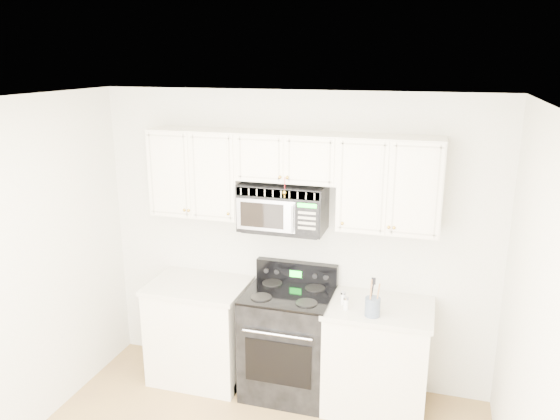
% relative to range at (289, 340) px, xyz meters
% --- Properties ---
extents(room, '(3.51, 3.51, 2.61)m').
position_rel_range_xyz_m(room, '(-0.04, -1.44, 0.82)').
color(room, olive).
rests_on(room, ground).
extents(base_cabinet_left, '(0.86, 0.65, 0.92)m').
position_rel_range_xyz_m(base_cabinet_left, '(-0.84, -0.00, -0.06)').
color(base_cabinet_left, beige).
rests_on(base_cabinet_left, ground).
extents(base_cabinet_right, '(0.86, 0.65, 0.92)m').
position_rel_range_xyz_m(base_cabinet_right, '(0.76, -0.00, -0.06)').
color(base_cabinet_right, beige).
rests_on(base_cabinet_right, ground).
extents(range, '(0.73, 0.67, 1.11)m').
position_rel_range_xyz_m(range, '(0.00, 0.00, 0.00)').
color(range, black).
rests_on(range, ground).
extents(upper_cabinets, '(2.44, 0.37, 0.75)m').
position_rel_range_xyz_m(upper_cabinets, '(-0.04, 0.14, 1.45)').
color(upper_cabinets, beige).
rests_on(upper_cabinets, ground).
extents(microwave, '(0.71, 0.41, 0.39)m').
position_rel_range_xyz_m(microwave, '(-0.09, 0.12, 1.16)').
color(microwave, black).
rests_on(microwave, ground).
extents(utensil_crock, '(0.12, 0.12, 0.32)m').
position_rel_range_xyz_m(utensil_crock, '(0.73, -0.20, 0.52)').
color(utensil_crock, slate).
rests_on(utensil_crock, base_cabinet_right).
extents(shaker_salt, '(0.04, 0.04, 0.11)m').
position_rel_range_xyz_m(shaker_salt, '(0.51, -0.15, 0.49)').
color(shaker_salt, silver).
rests_on(shaker_salt, base_cabinet_right).
extents(shaker_pepper, '(0.04, 0.04, 0.11)m').
position_rel_range_xyz_m(shaker_pepper, '(0.48, -0.06, 0.49)').
color(shaker_pepper, silver).
rests_on(shaker_pepper, base_cabinet_right).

